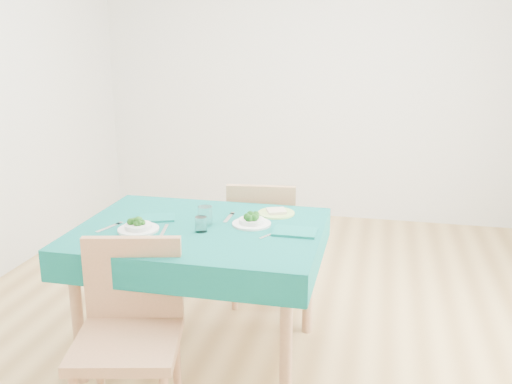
% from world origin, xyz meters
% --- Properties ---
extents(room_shell, '(4.02, 4.52, 2.73)m').
position_xyz_m(room_shell, '(0.00, 0.00, 1.35)').
color(room_shell, '#9E7841').
rests_on(room_shell, ground).
extents(table, '(1.28, 0.97, 0.76)m').
position_xyz_m(table, '(-0.21, -0.42, 0.38)').
color(table, '#07564F').
rests_on(table, ground).
extents(chair_near, '(0.56, 0.59, 1.14)m').
position_xyz_m(chair_near, '(-0.34, -1.07, 0.57)').
color(chair_near, '#A2704C').
rests_on(chair_near, ground).
extents(chair_far, '(0.48, 0.51, 1.07)m').
position_xyz_m(chair_far, '(-0.02, 0.34, 0.53)').
color(chair_far, '#A2704C').
rests_on(chair_far, ground).
extents(bowl_near, '(0.21, 0.21, 0.07)m').
position_xyz_m(bowl_near, '(-0.51, -0.54, 0.79)').
color(bowl_near, white).
rests_on(bowl_near, table).
extents(bowl_far, '(0.21, 0.21, 0.06)m').
position_xyz_m(bowl_far, '(0.05, -0.32, 0.79)').
color(bowl_far, white).
rests_on(bowl_far, table).
extents(fork_near, '(0.07, 0.17, 0.00)m').
position_xyz_m(fork_near, '(-0.68, -0.53, 0.76)').
color(fork_near, silver).
rests_on(fork_near, table).
extents(knife_near, '(0.06, 0.23, 0.00)m').
position_xyz_m(knife_near, '(-0.37, -0.53, 0.76)').
color(knife_near, silver).
rests_on(knife_near, table).
extents(fork_far, '(0.02, 0.17, 0.00)m').
position_xyz_m(fork_far, '(-0.10, -0.24, 0.76)').
color(fork_far, silver).
rests_on(fork_far, table).
extents(knife_far, '(0.11, 0.18, 0.00)m').
position_xyz_m(knife_far, '(0.19, -0.43, 0.76)').
color(knife_far, silver).
rests_on(knife_far, table).
extents(napkin_near, '(0.23, 0.19, 0.01)m').
position_xyz_m(napkin_near, '(-0.48, -0.34, 0.76)').
color(napkin_near, '#0B5F56').
rests_on(napkin_near, table).
extents(napkin_far, '(0.22, 0.16, 0.01)m').
position_xyz_m(napkin_far, '(0.29, -0.39, 0.76)').
color(napkin_far, '#0B5F56').
rests_on(napkin_far, table).
extents(tumbler_center, '(0.08, 0.08, 0.10)m').
position_xyz_m(tumbler_center, '(-0.20, -0.37, 0.81)').
color(tumbler_center, white).
rests_on(tumbler_center, table).
extents(tumbler_side, '(0.06, 0.06, 0.08)m').
position_xyz_m(tumbler_side, '(-0.18, -0.48, 0.80)').
color(tumbler_side, white).
rests_on(tumbler_side, table).
extents(side_plate, '(0.21, 0.21, 0.01)m').
position_xyz_m(side_plate, '(0.14, -0.10, 0.76)').
color(side_plate, '#B2E16E').
rests_on(side_plate, table).
extents(bread_slice, '(0.13, 0.13, 0.02)m').
position_xyz_m(bread_slice, '(0.14, -0.10, 0.78)').
color(bread_slice, beige).
rests_on(bread_slice, side_plate).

